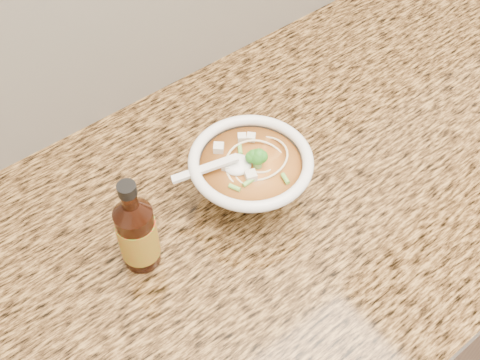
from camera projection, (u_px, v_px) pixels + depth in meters
cabinet at (316, 288)px, 1.35m from camera, size 4.00×0.65×0.86m
counter_slab at (343, 155)px, 1.00m from camera, size 4.00×0.68×0.04m
soup_bowl at (250, 175)px, 0.89m from camera, size 0.20×0.18×0.10m
hot_sauce_bottle at (137, 233)px, 0.80m from camera, size 0.06×0.06×0.16m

